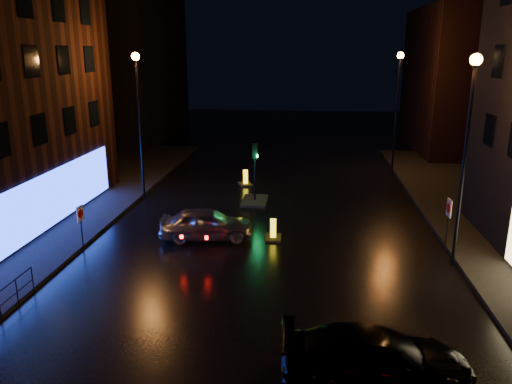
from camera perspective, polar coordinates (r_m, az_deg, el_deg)
ground at (r=16.07m, az=-1.30°, el=-15.94°), size 120.00×120.00×0.00m
building_far_left at (r=51.72m, az=-14.50°, el=13.77°), size 8.00×16.00×14.00m
building_far_right at (r=47.48m, az=22.69°, el=11.71°), size 8.00×14.00×12.00m
street_lamp_lfar at (r=29.31m, az=-13.28°, el=9.77°), size 0.44×0.44×8.37m
street_lamp_rnear at (r=20.65m, az=23.06°, el=6.52°), size 0.44×0.44×8.37m
street_lamp_rfar at (r=36.16m, az=15.88°, el=10.68°), size 0.44×0.44×8.37m
traffic_signal at (r=28.82m, az=-0.14°, el=-0.17°), size 1.40×2.40×3.45m
silver_hatchback at (r=23.28m, az=-5.67°, el=-3.62°), size 4.48×2.27×1.46m
dark_sedan at (r=14.12m, az=13.64°, el=-17.89°), size 5.07×2.21×1.45m
bollard_near at (r=23.31m, az=1.97°, el=-4.88°), size 0.78×1.14×0.98m
bollard_far at (r=32.53m, az=-1.21°, el=1.19°), size 1.14×1.36×1.01m
road_sign_left at (r=22.82m, az=-19.42°, el=-2.76°), size 0.09×0.50×2.05m
road_sign_right at (r=23.02m, az=21.16°, el=-2.19°), size 0.09×0.57×2.34m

